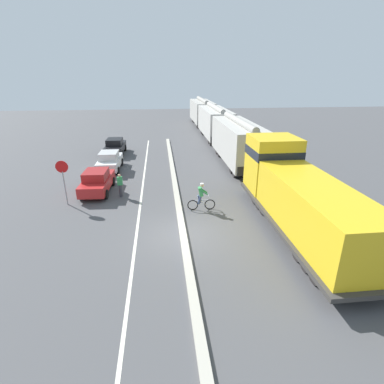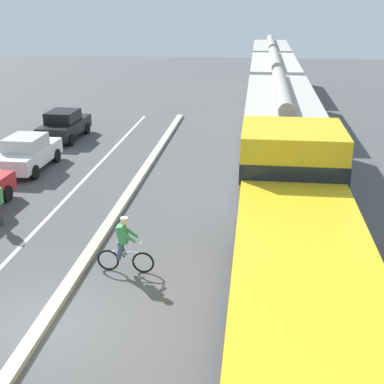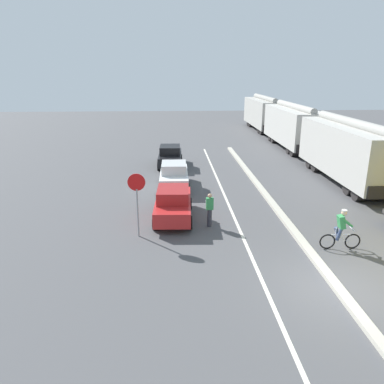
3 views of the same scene
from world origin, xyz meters
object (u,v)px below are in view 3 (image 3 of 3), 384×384
(hopper_car_trailing, at_px, (264,113))
(pedestrian_by_cars, at_px, (210,209))
(parked_car_white, at_px, (174,175))
(hopper_car_lead, at_px, (349,151))
(parked_car_red, at_px, (173,203))
(parked_car_black, at_px, (170,156))
(cyclist, at_px, (341,231))
(hopper_car_middle, at_px, (293,126))
(stop_sign, at_px, (137,193))

(hopper_car_trailing, relative_size, pedestrian_by_cars, 6.54)
(parked_car_white, bearing_deg, hopper_car_lead, 3.30)
(parked_car_red, relative_size, parked_car_black, 1.01)
(parked_car_black, bearing_deg, cyclist, -64.48)
(parked_car_red, bearing_deg, hopper_car_trailing, 68.53)
(cyclist, xyz_separation_m, pedestrian_by_cars, (-5.11, 2.67, 0.03))
(hopper_car_middle, distance_m, parked_car_white, 16.76)
(hopper_car_middle, height_order, pedestrian_by_cars, hopper_car_middle)
(parked_car_white, height_order, stop_sign, stop_sign)
(cyclist, height_order, pedestrian_by_cars, cyclist)
(parked_car_black, bearing_deg, hopper_car_trailing, 57.55)
(hopper_car_middle, distance_m, cyclist, 21.77)
(hopper_car_middle, bearing_deg, parked_car_white, -132.85)
(hopper_car_middle, xyz_separation_m, pedestrian_by_cars, (-9.77, -18.56, -1.23))
(parked_car_black, distance_m, pedestrian_by_cars, 12.04)
(parked_car_white, height_order, cyclist, cyclist)
(hopper_car_trailing, height_order, parked_car_black, hopper_car_trailing)
(pedestrian_by_cars, bearing_deg, cyclist, -27.58)
(hopper_car_middle, height_order, cyclist, hopper_car_middle)
(parked_car_white, xyz_separation_m, pedestrian_by_cars, (1.60, -6.30, 0.03))
(hopper_car_lead, distance_m, parked_car_black, 12.68)
(parked_car_black, bearing_deg, pedestrian_by_cars, -81.19)
(hopper_car_trailing, distance_m, stop_sign, 33.72)
(cyclist, distance_m, pedestrian_by_cars, 5.76)
(parked_car_red, bearing_deg, parked_car_black, 90.78)
(parked_car_red, relative_size, pedestrian_by_cars, 2.64)
(hopper_car_trailing, relative_size, stop_sign, 3.68)
(hopper_car_trailing, distance_m, parked_car_white, 26.46)
(hopper_car_middle, relative_size, parked_car_black, 2.50)
(parked_car_white, bearing_deg, hopper_car_middle, 47.15)
(parked_car_black, relative_size, cyclist, 2.48)
(parked_car_white, bearing_deg, cyclist, -53.20)
(hopper_car_lead, distance_m, parked_car_white, 11.46)
(parked_car_white, relative_size, parked_car_black, 1.00)
(parked_car_white, distance_m, cyclist, 11.20)
(hopper_car_trailing, xyz_separation_m, parked_car_black, (-11.61, -18.26, -1.26))
(hopper_car_lead, height_order, hopper_car_middle, same)
(hopper_car_middle, distance_m, hopper_car_trailing, 11.60)
(parked_car_black, xyz_separation_m, pedestrian_by_cars, (1.84, -11.90, 0.03))
(parked_car_red, distance_m, parked_car_black, 10.88)
(stop_sign, bearing_deg, hopper_car_trailing, 67.28)
(hopper_car_trailing, height_order, parked_car_white, hopper_car_trailing)
(hopper_car_lead, bearing_deg, stop_sign, -148.74)
(hopper_car_lead, xyz_separation_m, hopper_car_trailing, (0.00, 23.20, 0.00))
(hopper_car_lead, xyz_separation_m, hopper_car_middle, (0.00, 11.60, 0.00))
(hopper_car_trailing, bearing_deg, hopper_car_lead, -90.00)
(hopper_car_trailing, bearing_deg, cyclist, -98.08)
(hopper_car_lead, height_order, parked_car_red, hopper_car_lead)
(cyclist, distance_m, stop_sign, 8.62)
(parked_car_white, relative_size, pedestrian_by_cars, 2.61)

